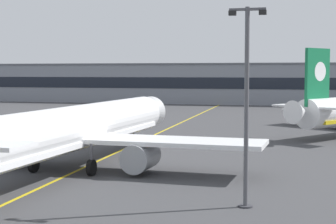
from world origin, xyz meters
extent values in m
cube|color=yellow|center=(0.00, 30.00, 0.00)|extent=(6.64, 179.90, 0.01)
cylinder|color=white|center=(0.05, 14.70, 3.50)|extent=(5.09, 36.11, 3.80)
cone|color=white|center=(0.74, 33.98, 3.50)|extent=(3.70, 2.73, 3.61)
cube|color=white|center=(0.05, 14.70, 2.46)|extent=(4.91, 33.23, 0.44)
cube|color=black|center=(0.67, 32.09, 4.17)|extent=(2.89, 1.20, 0.60)
cube|color=white|center=(0.07, 15.30, 2.65)|extent=(32.15, 5.94, 0.36)
cylinder|color=gray|center=(-6.16, 14.52, 1.43)|extent=(2.43, 3.68, 2.30)
cylinder|color=black|center=(-6.10, 16.37, 1.43)|extent=(1.96, 0.25, 1.95)
cylinder|color=gray|center=(6.23, 14.07, 1.43)|extent=(2.43, 3.68, 2.30)
cylinder|color=black|center=(6.30, 15.92, 1.43)|extent=(1.96, 0.25, 1.95)
cylinder|color=#4C4C51|center=(0.57, 29.19, 1.48)|extent=(0.24, 0.24, 1.60)
cylinder|color=black|center=(0.57, 29.19, 0.45)|extent=(0.43, 0.91, 0.90)
cylinder|color=#4C4C51|center=(-2.62, 12.79, 1.77)|extent=(0.24, 0.24, 1.60)
cylinder|color=black|center=(-2.62, 12.79, 0.65)|extent=(0.45, 1.31, 1.30)
cylinder|color=#4C4C51|center=(2.57, 12.60, 1.77)|extent=(0.24, 0.24, 1.60)
cylinder|color=black|center=(2.57, 12.60, 0.65)|extent=(0.45, 1.31, 1.30)
cone|color=white|center=(18.11, 36.61, 3.68)|extent=(3.71, 3.70, 2.69)
cube|color=#147042|center=(20.02, 39.42, 7.60)|extent=(2.86, 3.96, 6.80)
cylinder|color=white|center=(20.18, 39.65, 8.28)|extent=(1.62, 2.11, 2.27)
cube|color=white|center=(19.70, 38.95, 4.11)|extent=(10.07, 8.03, 0.23)
cylinder|color=#515156|center=(15.62, 5.69, 6.06)|extent=(0.28, 0.28, 12.13)
cylinder|color=#333338|center=(15.62, 5.69, 0.05)|extent=(0.90, 0.90, 0.10)
cube|color=#515156|center=(15.62, 5.69, 11.98)|extent=(2.20, 0.16, 0.16)
cube|color=black|center=(14.72, 5.69, 11.78)|extent=(0.44, 0.36, 0.28)
cube|color=black|center=(16.52, 5.69, 11.78)|extent=(0.44, 0.36, 0.28)
cone|color=orange|center=(2.13, 31.28, 0.28)|extent=(0.36, 0.36, 0.55)
cylinder|color=white|center=(2.13, 31.28, 0.30)|extent=(0.23, 0.23, 0.07)
cube|color=orange|center=(2.13, 31.28, 0.01)|extent=(0.44, 0.44, 0.03)
cube|color=gray|center=(-0.27, 112.04, 4.99)|extent=(168.26, 12.00, 9.98)
cube|color=black|center=(-0.27, 105.99, 5.39)|extent=(161.53, 0.12, 2.80)
cube|color=#595C63|center=(-0.27, 112.04, 10.18)|extent=(168.66, 12.40, 0.40)
camera|label=1|loc=(19.42, -27.26, 8.28)|focal=58.29mm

